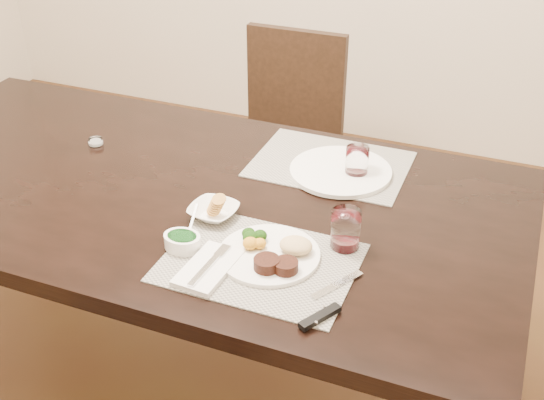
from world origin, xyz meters
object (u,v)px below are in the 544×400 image
at_px(dinner_plate, 273,253).
at_px(cracker_bowl, 214,211).
at_px(steak_knife, 324,309).
at_px(wine_glass_near, 345,231).
at_px(chair_far, 286,131).
at_px(far_plate, 341,171).

height_order(dinner_plate, cracker_bowl, cracker_bowl).
bearing_deg(steak_knife, dinner_plate, 171.80).
relative_size(cracker_bowl, wine_glass_near, 1.33).
xyz_separation_m(chair_far, cracker_bowl, (0.18, -1.04, 0.27)).
xyz_separation_m(chair_far, steak_knife, (0.58, -1.29, 0.26)).
height_order(wine_glass_near, far_plate, wine_glass_near).
bearing_deg(wine_glass_near, steak_knife, -83.46).
distance_m(steak_knife, wine_glass_near, 0.25).
bearing_deg(steak_knife, far_plate, 133.27).
bearing_deg(chair_far, far_plate, -57.89).
bearing_deg(chair_far, steak_knife, -65.86).
bearing_deg(chair_far, cracker_bowl, -79.89).
distance_m(dinner_plate, wine_glass_near, 0.19).
bearing_deg(far_plate, dinner_plate, -93.63).
height_order(steak_knife, cracker_bowl, cracker_bowl).
distance_m(cracker_bowl, wine_glass_near, 0.36).
bearing_deg(cracker_bowl, steak_knife, -32.56).
bearing_deg(dinner_plate, far_plate, 100.20).
xyz_separation_m(chair_far, far_plate, (0.43, -0.68, 0.26)).
relative_size(dinner_plate, far_plate, 0.83).
relative_size(chair_far, cracker_bowl, 6.64).
bearing_deg(wine_glass_near, chair_far, 117.86).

